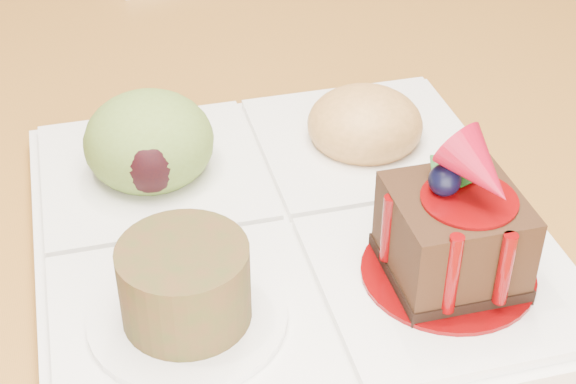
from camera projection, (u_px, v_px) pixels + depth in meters
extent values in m
cylinder|color=black|center=(504.00, 339.00, 1.18)|extent=(0.04, 0.04, 0.43)
cube|color=white|center=(288.00, 234.00, 0.50)|extent=(0.30, 0.30, 0.01)
cube|color=white|center=(447.00, 279.00, 0.45)|extent=(0.14, 0.14, 0.01)
cube|color=white|center=(189.00, 325.00, 0.42)|extent=(0.14, 0.14, 0.01)
cube|color=white|center=(152.00, 172.00, 0.53)|extent=(0.14, 0.14, 0.01)
cube|color=white|center=(364.00, 141.00, 0.56)|extent=(0.14, 0.14, 0.01)
cylinder|color=#5C0304|center=(448.00, 272.00, 0.45)|extent=(0.09, 0.09, 0.00)
cube|color=black|center=(448.00, 268.00, 0.45)|extent=(0.07, 0.07, 0.01)
cube|color=black|center=(454.00, 230.00, 0.43)|extent=(0.07, 0.07, 0.04)
cylinder|color=#5C0304|center=(459.00, 196.00, 0.42)|extent=(0.05, 0.05, 0.00)
sphere|color=black|center=(445.00, 180.00, 0.42)|extent=(0.02, 0.02, 0.02)
cone|color=maroon|center=(481.00, 171.00, 0.41)|extent=(0.05, 0.05, 0.04)
cube|color=#124110|center=(458.00, 171.00, 0.43)|extent=(0.02, 0.02, 0.01)
cube|color=#124110|center=(442.00, 170.00, 0.43)|extent=(0.01, 0.02, 0.01)
cylinder|color=#5C0304|center=(452.00, 274.00, 0.41)|extent=(0.01, 0.01, 0.04)
cylinder|color=#5C0304|center=(505.00, 269.00, 0.41)|extent=(0.01, 0.01, 0.04)
cylinder|color=#5C0304|center=(389.00, 228.00, 0.43)|extent=(0.01, 0.01, 0.04)
cylinder|color=white|center=(188.00, 318.00, 0.42)|extent=(0.10, 0.10, 0.00)
cylinder|color=#522A17|center=(185.00, 283.00, 0.41)|extent=(0.06, 0.06, 0.04)
cylinder|color=#421B0E|center=(183.00, 260.00, 0.40)|extent=(0.05, 0.05, 0.00)
ellipsoid|color=olive|center=(149.00, 142.00, 0.52)|extent=(0.08, 0.08, 0.06)
ellipsoid|color=black|center=(150.00, 165.00, 0.50)|extent=(0.04, 0.03, 0.03)
ellipsoid|color=#CB8F49|center=(365.00, 124.00, 0.55)|extent=(0.07, 0.07, 0.04)
cube|color=orange|center=(386.00, 111.00, 0.55)|extent=(0.02, 0.02, 0.02)
cube|color=#58791A|center=(361.00, 107.00, 0.56)|extent=(0.02, 0.02, 0.02)
cube|color=orange|center=(345.00, 116.00, 0.55)|extent=(0.02, 0.02, 0.02)
cube|color=#58791A|center=(354.00, 129.00, 0.53)|extent=(0.02, 0.02, 0.02)
cube|color=orange|center=(383.00, 125.00, 0.54)|extent=(0.02, 0.02, 0.02)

